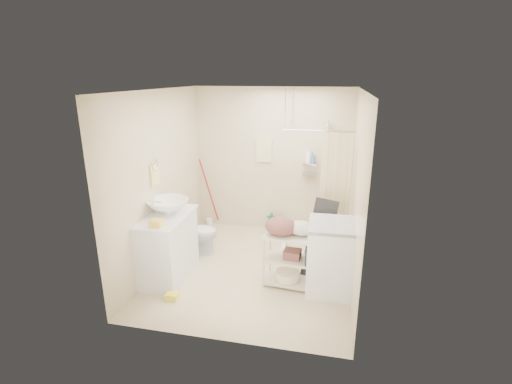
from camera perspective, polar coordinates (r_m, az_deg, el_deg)
floor at (r=5.68m, az=-0.40°, el=-11.78°), size 3.20×3.20×0.00m
ceiling at (r=4.96m, az=-0.47°, el=15.42°), size 2.80×3.20×0.04m
wall_back at (r=6.69m, az=2.54°, el=4.73°), size 2.80×0.04×2.60m
wall_front at (r=3.72m, az=-5.80°, el=-6.08°), size 2.80×0.04×2.60m
wall_left at (r=5.63m, az=-14.49°, el=1.70°), size 0.04×3.20×2.60m
wall_right at (r=5.07m, az=15.21°, el=-0.11°), size 0.04×3.20×2.60m
vanity at (r=5.47m, az=-13.47°, el=-8.08°), size 0.61×1.06×0.93m
sink at (r=5.35m, az=-13.42°, el=-2.14°), size 0.59×0.59×0.20m
counter_basket at (r=4.94m, az=-15.04°, el=-4.64°), size 0.17×0.13×0.09m
floor_basket at (r=5.10m, az=-12.84°, el=-15.22°), size 0.23×0.18×0.12m
toilet at (r=6.12m, az=-9.24°, el=-6.07°), size 0.71×0.43×0.71m
mop at (r=7.08m, az=-7.37°, el=-0.07°), size 0.16×0.16×1.31m
potted_plant_a at (r=6.86m, az=2.39°, el=-4.76°), size 0.22×0.17×0.36m
potted_plant_b at (r=6.87m, az=3.52°, el=-5.00°), size 0.20×0.18×0.30m
hanging_towel at (r=6.66m, az=1.25°, el=6.43°), size 0.28×0.03×0.42m
towel_ring at (r=5.41m, az=-15.36°, el=2.85°), size 0.04×0.22×0.34m
tp_holder at (r=5.84m, az=-13.49°, el=-3.67°), size 0.08×0.12×0.14m
shower at (r=6.14m, az=9.49°, el=0.91°), size 1.10×1.10×2.10m
shampoo_bottle_a at (r=6.49m, az=8.08°, el=5.52°), size 0.10×0.10×0.26m
shampoo_bottle_b at (r=6.49m, az=8.66°, el=5.19°), size 0.10×0.10×0.19m
washing_machine at (r=5.10m, az=11.66°, el=-9.72°), size 0.67×0.69×0.96m
laundry_rack at (r=5.13m, az=4.98°, el=-9.61°), size 0.68×0.44×0.89m
ironing_board at (r=5.35m, az=9.77°, el=-7.00°), size 0.33×0.11×1.17m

